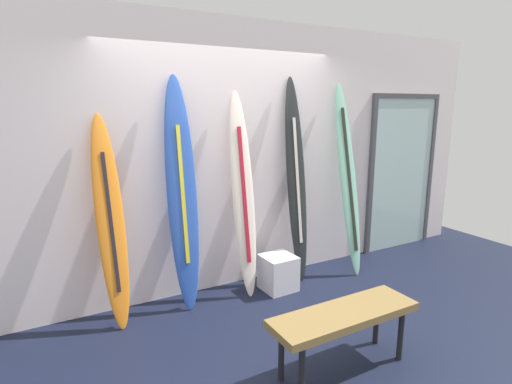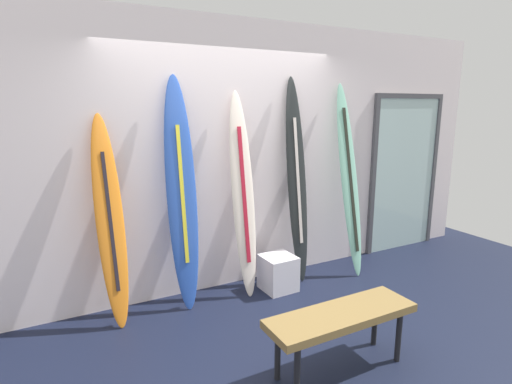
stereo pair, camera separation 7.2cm
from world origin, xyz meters
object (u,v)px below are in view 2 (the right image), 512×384
at_px(surfboard_sunset, 110,224).
at_px(glass_door, 404,171).
at_px(surfboard_ivory, 243,195).
at_px(display_block_left, 278,273).
at_px(bench, 341,319).
at_px(surfboard_cobalt, 182,196).
at_px(surfboard_charcoal, 297,183).
at_px(surfboard_seafoam, 349,180).

distance_m(surfboard_sunset, glass_door, 3.83).
height_order(surfboard_ivory, glass_door, same).
height_order(surfboard_ivory, display_block_left, surfboard_ivory).
relative_size(glass_door, bench, 1.80).
height_order(surfboard_sunset, display_block_left, surfboard_sunset).
bearing_deg(surfboard_cobalt, glass_door, 3.58).
bearing_deg(display_block_left, surfboard_charcoal, 28.89).
distance_m(surfboard_cobalt, surfboard_seafoam, 1.97).
xyz_separation_m(surfboard_charcoal, surfboard_seafoam, (0.66, -0.09, -0.01)).
height_order(surfboard_charcoal, display_block_left, surfboard_charcoal).
xyz_separation_m(surfboard_cobalt, surfboard_charcoal, (1.31, 0.02, 0.01)).
relative_size(surfboard_sunset, display_block_left, 5.01).
xyz_separation_m(display_block_left, glass_door, (2.19, 0.36, 0.89)).
bearing_deg(bench, surfboard_charcoal, 68.04).
xyz_separation_m(surfboard_ivory, glass_door, (2.53, 0.21, 0.03)).
xyz_separation_m(display_block_left, bench, (-0.29, -1.37, 0.23)).
distance_m(surfboard_sunset, bench, 2.09).
relative_size(surfboard_sunset, surfboard_ivory, 0.90).
bearing_deg(surfboard_ivory, surfboard_seafoam, -2.69).
distance_m(display_block_left, glass_door, 2.39).
relative_size(display_block_left, glass_door, 0.18).
relative_size(surfboard_cobalt, surfboard_seafoam, 1.01).
bearing_deg(surfboard_ivory, display_block_left, -24.58).
height_order(surfboard_ivory, bench, surfboard_ivory).
distance_m(surfboard_seafoam, bench, 2.06).
relative_size(surfboard_ivory, bench, 1.80).
height_order(surfboard_cobalt, surfboard_seafoam, surfboard_cobalt).
distance_m(surfboard_sunset, display_block_left, 1.80).
xyz_separation_m(surfboard_sunset, glass_door, (3.82, 0.21, 0.16)).
relative_size(surfboard_seafoam, bench, 1.89).
bearing_deg(surfboard_cobalt, surfboard_charcoal, 0.87).
relative_size(surfboard_sunset, surfboard_charcoal, 0.84).
relative_size(surfboard_seafoam, display_block_left, 5.85).
bearing_deg(display_block_left, glass_door, 9.44).
xyz_separation_m(surfboard_charcoal, glass_door, (1.85, 0.18, -0.03)).
height_order(surfboard_seafoam, display_block_left, surfboard_seafoam).
distance_m(glass_door, bench, 3.10).
distance_m(surfboard_cobalt, surfboard_ivory, 0.64).
bearing_deg(display_block_left, surfboard_cobalt, 170.32).
relative_size(surfboard_sunset, surfboard_seafoam, 0.86).
xyz_separation_m(surfboard_ivory, display_block_left, (0.34, -0.15, -0.86)).
relative_size(display_block_left, bench, 0.32).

